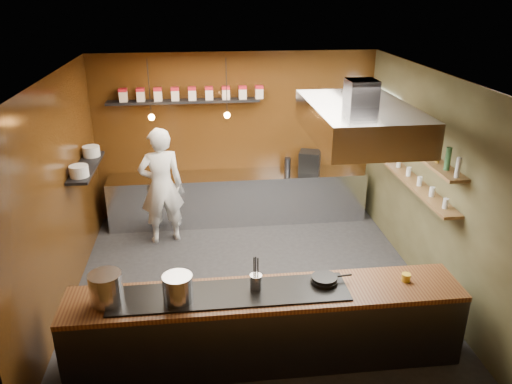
{
  "coord_description": "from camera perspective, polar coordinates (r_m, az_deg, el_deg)",
  "views": [
    {
      "loc": [
        -0.64,
        -6.19,
        4.04
      ],
      "look_at": [
        0.12,
        0.4,
        1.28
      ],
      "focal_mm": 35.0,
      "sensor_mm": 36.0,
      "label": 1
    }
  ],
  "objects": [
    {
      "name": "left_wall",
      "position": [
        6.94,
        -21.6,
        -0.54
      ],
      "size": [
        0.0,
        5.0,
        5.0
      ],
      "primitive_type": "plane",
      "rotation": [
        1.57,
        0.0,
        1.57
      ],
      "color": "#3A1F0A",
      "rests_on": "ground"
    },
    {
      "name": "plate_shelf",
      "position": [
        7.79,
        -18.82,
        2.72
      ],
      "size": [
        0.3,
        1.4,
        0.04
      ],
      "primitive_type": "cube",
      "color": "black",
      "rests_on": "left_wall"
    },
    {
      "name": "stockpot_large",
      "position": [
        5.53,
        -16.76,
        -10.47
      ],
      "size": [
        0.42,
        0.42,
        0.34
      ],
      "primitive_type": "cylinder",
      "rotation": [
        0.0,
        0.0,
        -0.24
      ],
      "color": "silver",
      "rests_on": "pass_counter"
    },
    {
      "name": "butter_jar",
      "position": [
        5.99,
        16.76,
        -9.34
      ],
      "size": [
        0.11,
        0.11,
        0.09
      ],
      "primitive_type": "cylinder",
      "rotation": [
        0.0,
        0.0,
        0.09
      ],
      "color": "gold",
      "rests_on": "pass_counter"
    },
    {
      "name": "extractor_hood",
      "position": [
        6.3,
        11.71,
        8.02
      ],
      "size": [
        1.2,
        2.0,
        0.72
      ],
      "color": "#38383D",
      "rests_on": "ceiling"
    },
    {
      "name": "ceiling",
      "position": [
        6.31,
        -0.67,
        13.11
      ],
      "size": [
        5.0,
        5.0,
        0.0
      ],
      "primitive_type": "plane",
      "rotation": [
        3.14,
        0.0,
        0.0
      ],
      "color": "silver",
      "rests_on": "back_wall"
    },
    {
      "name": "bottles",
      "position": [
        7.41,
        17.51,
        6.04
      ],
      "size": [
        0.06,
        2.66,
        0.24
      ],
      "color": "silver",
      "rests_on": "bottle_shelf_upper"
    },
    {
      "name": "stockpot_small",
      "position": [
        5.4,
        -8.92,
        -10.81
      ],
      "size": [
        0.35,
        0.35,
        0.3
      ],
      "primitive_type": "cylinder",
      "rotation": [
        0.0,
        0.0,
        0.11
      ],
      "color": "#B0B2B7",
      "rests_on": "pass_counter"
    },
    {
      "name": "wine_glasses",
      "position": [
        7.57,
        17.06,
        2.24
      ],
      "size": [
        0.07,
        2.37,
        0.13
      ],
      "color": "silver",
      "rests_on": "bottle_shelf_lower"
    },
    {
      "name": "utensil_crock",
      "position": [
        5.55,
        -0.01,
        -10.25
      ],
      "size": [
        0.16,
        0.16,
        0.18
      ],
      "primitive_type": "cylinder",
      "rotation": [
        0.0,
        0.0,
        0.21
      ],
      "color": "#B3B5BA",
      "rests_on": "pass_counter"
    },
    {
      "name": "pass_counter",
      "position": [
        5.85,
        1.1,
        -15.06
      ],
      "size": [
        4.4,
        0.72,
        0.94
      ],
      "color": "#38383D",
      "rests_on": "floor"
    },
    {
      "name": "tin_shelf",
      "position": [
        8.75,
        -8.26,
        10.22
      ],
      "size": [
        2.6,
        0.26,
        0.04
      ],
      "primitive_type": "cube",
      "color": "black",
      "rests_on": "back_wall"
    },
    {
      "name": "storage_tins",
      "position": [
        8.72,
        -7.31,
        11.11
      ],
      "size": [
        2.43,
        0.13,
        0.22
      ],
      "color": "beige",
      "rests_on": "tin_shelf"
    },
    {
      "name": "espresso_machine",
      "position": [
        9.11,
        6.15,
        3.53
      ],
      "size": [
        0.46,
        0.45,
        0.37
      ],
      "primitive_type": "cube",
      "rotation": [
        0.0,
        0.0,
        -0.32
      ],
      "color": "black",
      "rests_on": "prep_counter"
    },
    {
      "name": "bottle_shelf_lower",
      "position": [
        7.6,
        16.98,
        1.64
      ],
      "size": [
        0.26,
        2.8,
        0.04
      ],
      "primitive_type": "cube",
      "color": "brown",
      "rests_on": "right_wall"
    },
    {
      "name": "prep_counter",
      "position": [
        9.12,
        -2.02,
        -0.61
      ],
      "size": [
        4.6,
        0.65,
        0.9
      ],
      "primitive_type": "cube",
      "color": "silver",
      "rests_on": "floor"
    },
    {
      "name": "plate_stacks",
      "position": [
        7.76,
        -18.91,
        3.41
      ],
      "size": [
        0.26,
        1.16,
        0.16
      ],
      "color": "silver",
      "rests_on": "plate_shelf"
    },
    {
      "name": "chef",
      "position": [
        8.32,
        -10.77,
        0.65
      ],
      "size": [
        0.81,
        0.63,
        1.98
      ],
      "primitive_type": "imported",
      "rotation": [
        0.0,
        0.0,
        3.39
      ],
      "color": "white",
      "rests_on": "floor"
    },
    {
      "name": "pendant_left",
      "position": [
        8.15,
        -11.88,
        8.71
      ],
      "size": [
        0.1,
        0.1,
        0.95
      ],
      "color": "black",
      "rests_on": "ceiling"
    },
    {
      "name": "pendant_right",
      "position": [
        8.12,
        -3.33,
        9.11
      ],
      "size": [
        0.1,
        0.1,
        0.95
      ],
      "color": "black",
      "rests_on": "ceiling"
    },
    {
      "name": "back_wall",
      "position": [
        9.08,
        -2.28,
        6.32
      ],
      "size": [
        5.0,
        0.0,
        5.0
      ],
      "primitive_type": "plane",
      "rotation": [
        1.57,
        0.0,
        0.0
      ],
      "color": "#3A1F0A",
      "rests_on": "ground"
    },
    {
      "name": "frying_pan",
      "position": [
        5.74,
        7.84,
        -9.88
      ],
      "size": [
        0.48,
        0.31,
        0.08
      ],
      "color": "black",
      "rests_on": "pass_counter"
    },
    {
      "name": "right_wall",
      "position": [
        7.39,
        19.05,
        1.21
      ],
      "size": [
        0.0,
        5.0,
        5.0
      ],
      "primitive_type": "plane",
      "rotation": [
        1.57,
        0.0,
        -1.57
      ],
      "color": "#413F25",
      "rests_on": "ground"
    },
    {
      "name": "bottle_shelf_upper",
      "position": [
        7.45,
        17.39,
        5.01
      ],
      "size": [
        0.26,
        2.8,
        0.04
      ],
      "primitive_type": "cube",
      "color": "brown",
      "rests_on": "right_wall"
    },
    {
      "name": "window_pane",
      "position": [
        8.74,
        14.48,
        7.7
      ],
      "size": [
        0.0,
        1.0,
        1.0
      ],
      "primitive_type": "plane",
      "rotation": [
        1.57,
        0.0,
        -1.57
      ],
      "color": "white",
      "rests_on": "right_wall"
    },
    {
      "name": "floor",
      "position": [
        7.42,
        -0.56,
        -10.41
      ],
      "size": [
        5.0,
        5.0,
        0.0
      ],
      "primitive_type": "plane",
      "color": "black",
      "rests_on": "ground"
    }
  ]
}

